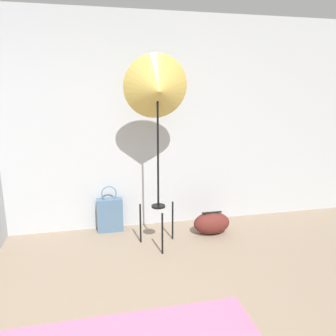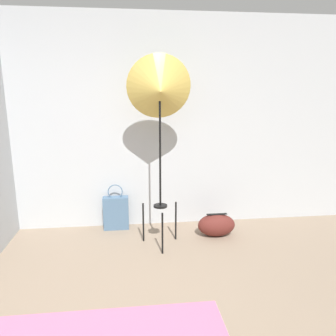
% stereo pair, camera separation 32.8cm
% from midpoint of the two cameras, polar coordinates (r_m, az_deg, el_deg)
% --- Properties ---
extents(wall_back, '(8.00, 0.05, 2.60)m').
position_cam_midpoint_polar(wall_back, '(4.04, -11.66, 7.35)').
color(wall_back, '#B7BCC1').
rests_on(wall_back, ground_plane).
extents(photo_umbrella, '(0.68, 0.42, 2.07)m').
position_cam_midpoint_polar(photo_umbrella, '(3.41, -4.67, 13.25)').
color(photo_umbrella, black).
rests_on(photo_umbrella, ground_plane).
extents(tote_bag, '(0.31, 0.12, 0.58)m').
position_cam_midpoint_polar(tote_bag, '(4.15, -12.35, -7.96)').
color(tote_bag, slate).
rests_on(tote_bag, ground_plane).
extents(duffel_bag, '(0.45, 0.27, 0.28)m').
position_cam_midpoint_polar(duffel_bag, '(4.04, 5.28, -9.58)').
color(duffel_bag, '#5B231E').
rests_on(duffel_bag, ground_plane).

